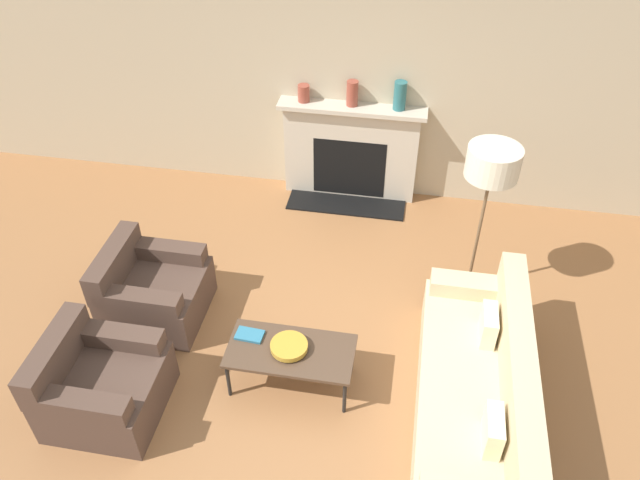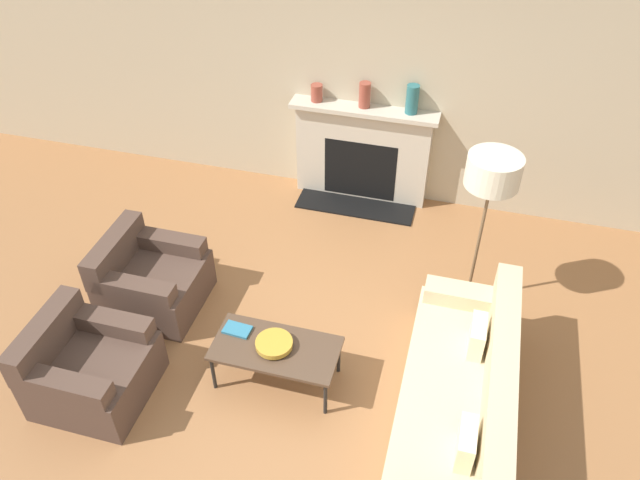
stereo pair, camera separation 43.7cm
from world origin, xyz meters
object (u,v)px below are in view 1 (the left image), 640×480
(armchair_far, at_px, (152,291))
(bowl, at_px, (289,346))
(mantel_vase_center_left, at_px, (352,93))
(book, at_px, (250,335))
(mantel_vase_center_right, at_px, (400,96))
(armchair_near, at_px, (100,385))
(coffee_table, at_px, (291,352))
(floor_lamp, at_px, (492,170))
(mantel_vase_left, at_px, (304,93))
(fireplace, at_px, (351,152))
(couch, at_px, (478,392))

(armchair_far, bearing_deg, bowl, -111.65)
(mantel_vase_center_left, bearing_deg, book, -99.38)
(mantel_vase_center_right, bearing_deg, armchair_far, -131.68)
(armchair_near, height_order, coffee_table, armchair_near)
(floor_lamp, bearing_deg, mantel_vase_center_right, 121.64)
(mantel_vase_left, bearing_deg, fireplace, -1.49)
(bowl, relative_size, floor_lamp, 0.19)
(fireplace, height_order, mantel_vase_left, mantel_vase_left)
(bowl, xyz_separation_m, mantel_vase_center_right, (0.62, 2.90, 0.87))
(armchair_near, distance_m, coffee_table, 1.55)
(armchair_near, height_order, floor_lamp, floor_lamp)
(mantel_vase_left, xyz_separation_m, mantel_vase_center_right, (1.05, 0.00, 0.06))
(armchair_far, distance_m, book, 1.20)
(fireplace, relative_size, floor_lamp, 1.01)
(couch, bearing_deg, fireplace, -154.09)
(mantel_vase_center_right, bearing_deg, bowl, -102.05)
(couch, xyz_separation_m, floor_lamp, (-0.03, 1.52, 1.12))
(bowl, xyz_separation_m, book, (-0.36, 0.09, -0.03))
(fireplace, xyz_separation_m, floor_lamp, (1.41, -1.44, 0.86))
(bowl, bearing_deg, couch, -2.74)
(armchair_far, relative_size, mantel_vase_left, 4.61)
(coffee_table, xyz_separation_m, book, (-0.37, 0.09, 0.04))
(bowl, bearing_deg, fireplace, 87.80)
(armchair_far, distance_m, bowl, 1.57)
(armchair_far, bearing_deg, armchair_near, -180.00)
(armchair_near, bearing_deg, mantel_vase_center_right, -31.14)
(coffee_table, bearing_deg, fireplace, 88.05)
(floor_lamp, bearing_deg, armchair_near, -146.46)
(mantel_vase_left, bearing_deg, mantel_vase_center_left, 0.00)
(book, bearing_deg, fireplace, 84.19)
(floor_lamp, relative_size, mantel_vase_left, 8.61)
(mantel_vase_center_left, bearing_deg, armchair_far, -123.77)
(fireplace, relative_size, armchair_far, 1.88)
(fireplace, xyz_separation_m, book, (-0.47, -2.80, -0.14))
(bowl, distance_m, floor_lamp, 2.31)
(armchair_near, bearing_deg, floor_lamp, -56.46)
(fireplace, distance_m, floor_lamp, 2.19)
(armchair_far, relative_size, mantel_vase_center_left, 3.12)
(bowl, bearing_deg, mantel_vase_center_left, 87.94)
(coffee_table, bearing_deg, mantel_vase_left, 98.76)
(bowl, relative_size, mantel_vase_center_left, 1.11)
(fireplace, height_order, armchair_near, fireplace)
(couch, distance_m, armchair_near, 3.03)
(couch, distance_m, bowl, 1.56)
(bowl, height_order, floor_lamp, floor_lamp)
(armchair_far, bearing_deg, couch, -102.23)
(mantel_vase_center_left, bearing_deg, fireplace, -65.80)
(mantel_vase_center_left, bearing_deg, mantel_vase_left, 180.00)
(armchair_far, bearing_deg, book, -114.16)
(armchair_near, distance_m, mantel_vase_center_left, 3.89)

